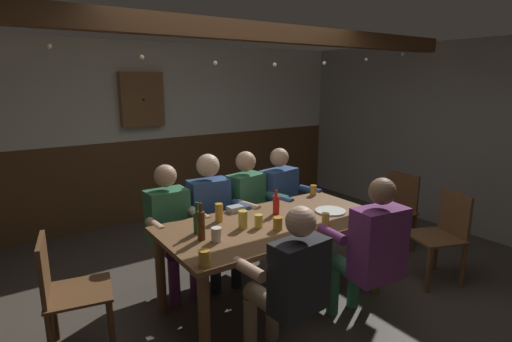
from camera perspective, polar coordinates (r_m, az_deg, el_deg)
The scene contains 31 objects.
ground_plane at distance 3.70m, azimuth 2.58°, elevation -18.32°, with size 7.27×7.27×0.00m, color #423A33.
back_wall_upper at distance 5.65m, azimuth -14.69°, elevation 11.01°, with size 6.06×0.12×1.28m, color beige.
back_wall_wainscot at distance 5.81m, azimuth -14.01°, elevation -0.94°, with size 6.06×0.12×1.13m, color brown.
side_wall_concrete at distance 5.64m, azimuth 28.84°, elevation 4.06°, with size 0.12×5.46×2.41m, color gray.
ceiling_beam at distance 3.58m, azimuth -1.87°, elevation 19.51°, with size 5.45×0.14×0.16m, color brown.
dining_table at distance 3.41m, azimuth 2.63°, elevation -8.76°, with size 1.91×0.96×0.76m.
person_0 at distance 3.70m, azimuth -12.15°, elevation -7.34°, with size 0.51×0.52×1.19m.
person_1 at distance 3.85m, azimuth -6.31°, elevation -5.87°, with size 0.55×0.53×1.24m.
person_2 at distance 4.07m, azimuth -0.69°, elevation -4.95°, with size 0.56×0.58×1.22m.
person_3 at distance 4.32m, azimuth 3.99°, elevation -3.94°, with size 0.60×0.58×1.21m.
person_4 at distance 2.71m, azimuth 4.81°, elevation -15.35°, with size 0.54×0.55×1.17m.
person_5 at distance 3.19m, azimuth 16.19°, elevation -10.55°, with size 0.57×0.55×1.24m.
chair_empty_near_right at distance 4.83m, azimuth 19.36°, elevation -5.23°, with size 0.47×0.47×0.88m.
chair_empty_near_left at distance 4.27m, azimuth 25.19°, elevation -8.15°, with size 0.56×0.56×0.88m.
chair_empty_far_end at distance 3.20m, azimuth -25.66°, elevation -15.31°, with size 0.51×0.51×0.88m.
table_candle at distance 3.21m, azimuth 7.90°, elevation -7.69°, with size 0.04×0.04×0.08m, color #F9E08C.
condiment_caddy at distance 3.62m, azimuth -2.98°, elevation -5.44°, with size 0.14×0.10×0.05m, color #B2B7BC.
plate_0 at distance 3.67m, azimuth 10.65°, elevation -5.66°, with size 0.28×0.28×0.01m, color white.
bottle_0 at distance 3.53m, azimuth 2.92°, elevation -4.81°, with size 0.06×0.06×0.22m.
bottle_1 at distance 2.99m, azimuth -7.87°, elevation -7.67°, with size 0.06×0.06×0.29m.
bottle_2 at distance 3.14m, azimuth -8.42°, elevation -7.20°, with size 0.06×0.06×0.25m.
pint_glass_0 at distance 2.98m, azimuth -5.71°, elevation -9.06°, with size 0.08×0.08×0.11m, color white.
pint_glass_1 at distance 2.61m, azimuth -7.44°, elevation -12.34°, with size 0.07×0.07×0.11m, color gold.
pint_glass_2 at distance 4.15m, azimuth 8.25°, elevation -2.74°, with size 0.07×0.07×0.10m, color gold.
pint_glass_3 at distance 3.23m, azimuth 0.37°, elevation -7.21°, with size 0.07×0.07×0.11m, color #E5C64C.
pint_glass_4 at distance 3.37m, azimuth -5.34°, elevation -5.96°, with size 0.07×0.07×0.16m, color gold.
pint_glass_5 at distance 3.19m, azimuth 3.15°, elevation -7.54°, with size 0.08×0.08×0.10m, color gold.
pint_glass_6 at distance 3.21m, azimuth -1.89°, elevation -6.98°, with size 0.08×0.08×0.14m, color #E5C64C.
pint_glass_7 at distance 3.32m, azimuth 9.95°, elevation -6.85°, with size 0.06×0.06×0.10m, color #E5C64C.
wall_dart_cabinet at distance 5.47m, azimuth -16.10°, elevation 9.86°, with size 0.56×0.15×0.70m.
string_lights at distance 3.52m, azimuth -1.39°, elevation 16.19°, with size 4.28×0.04×0.19m.
Camera 1 is at (-1.90, -2.53, 1.92)m, focal length 27.83 mm.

